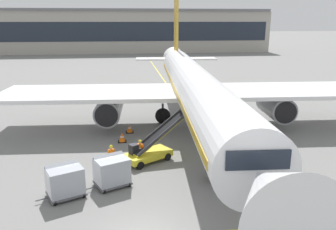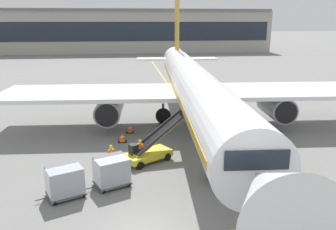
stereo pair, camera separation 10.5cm
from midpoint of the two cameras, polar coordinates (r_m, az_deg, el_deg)
parked_airplane at (r=31.80m, az=4.42°, el=4.74°), size 35.88×45.66×15.37m
belt_loader at (r=24.41m, az=-2.86°, el=-5.71°), size 5.09×3.76×3.26m
baggage_cart_lead at (r=21.10m, az=-9.43°, el=-9.18°), size 2.81×2.27×1.91m
baggage_cart_second at (r=20.49m, az=-16.94°, el=-10.47°), size 2.81×2.27×1.91m
ground_crew_by_loader at (r=24.02m, az=-4.61°, el=-5.85°), size 0.46×0.42×1.74m
ground_crew_by_carts at (r=23.29m, az=-9.41°, el=-6.73°), size 0.45×0.43×1.74m
ground_crew_marshaller at (r=21.12m, az=-10.18°, el=-9.19°), size 0.44×0.44×1.74m
safety_cone_engine_keepout at (r=28.57m, az=-7.69°, el=-3.85°), size 0.58×0.58×0.66m
safety_cone_wingtip at (r=30.76m, az=-6.36°, el=-2.25°), size 0.69×0.69×0.78m
safety_cone_nose_mark at (r=28.49m, az=-7.61°, el=-3.75°), size 0.71×0.71×0.79m
apron_guidance_line_lead_in at (r=32.01m, az=5.14°, el=-2.20°), size 0.20×110.00×0.01m
apron_guidance_line_stop_bar at (r=17.93m, az=15.34°, el=-18.02°), size 12.00×0.20×0.01m
terminal_building at (r=115.64m, az=-9.56°, el=13.85°), size 100.91×21.89×13.24m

